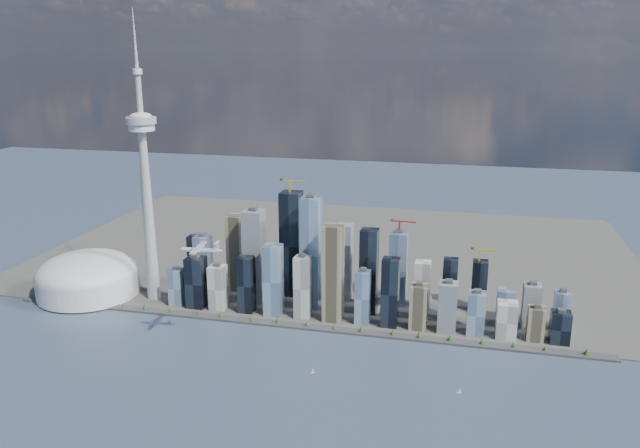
% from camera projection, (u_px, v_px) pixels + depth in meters
% --- Properties ---
extents(ground, '(4000.00, 4000.00, 0.00)m').
position_uv_depth(ground, '(242.00, 399.00, 889.43)').
color(ground, '#314156').
rests_on(ground, ground).
extents(seawall, '(1100.00, 22.00, 4.00)m').
position_uv_depth(seawall, '(290.00, 325.00, 1123.11)').
color(seawall, '#383838').
rests_on(seawall, ground).
extents(land, '(1400.00, 900.00, 3.00)m').
position_uv_depth(land, '(341.00, 250.00, 1544.83)').
color(land, '#4C4C47').
rests_on(land, ground).
extents(shoreline_trees, '(960.53, 7.20, 8.80)m').
position_uv_depth(shoreline_trees, '(290.00, 322.00, 1121.29)').
color(shoreline_trees, '#3F2D1E').
rests_on(shoreline_trees, seawall).
extents(skyscraper_cluster, '(736.00, 142.00, 237.46)m').
position_uv_depth(skyscraper_cluster, '(333.00, 274.00, 1171.96)').
color(skyscraper_cluster, black).
rests_on(skyscraper_cluster, land).
extents(needle_tower, '(56.00, 56.00, 550.50)m').
position_uv_depth(needle_tower, '(146.00, 184.00, 1183.62)').
color(needle_tower, '#AAAAA5').
rests_on(needle_tower, land).
extents(dome_stadium, '(200.00, 200.00, 86.00)m').
position_uv_depth(dome_stadium, '(88.00, 276.00, 1258.36)').
color(dome_stadium, white).
rests_on(dome_stadium, land).
extents(airplane, '(71.24, 63.11, 17.36)m').
position_uv_depth(airplane, '(201.00, 250.00, 972.06)').
color(airplane, silver).
rests_on(airplane, ground).
extents(sailboat_west, '(5.88, 2.54, 8.12)m').
position_uv_depth(sailboat_west, '(313.00, 372.00, 959.88)').
color(sailboat_west, white).
rests_on(sailboat_west, ground).
extents(sailboat_east, '(7.58, 2.57, 10.48)m').
position_uv_depth(sailboat_east, '(459.00, 391.00, 903.38)').
color(sailboat_east, white).
rests_on(sailboat_east, ground).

